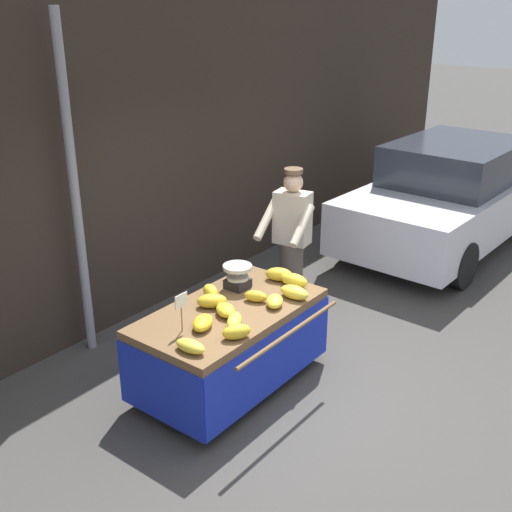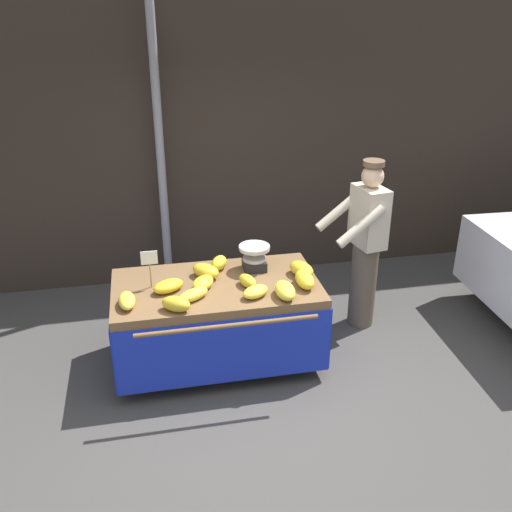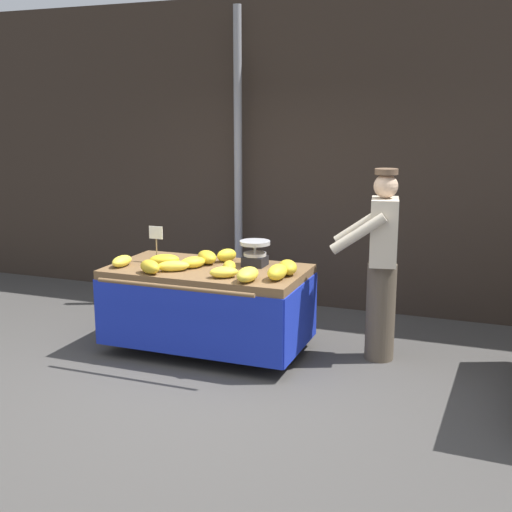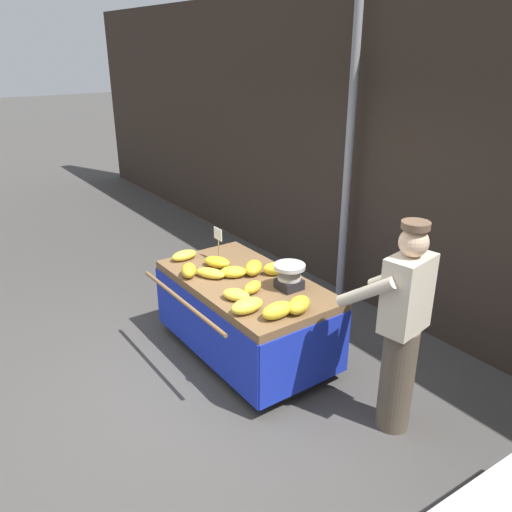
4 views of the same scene
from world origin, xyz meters
name	(u,v)px [view 1 (image 1 of 4)]	position (x,y,z in m)	size (l,w,h in m)	color
ground_plane	(318,403)	(0.00, 0.00, 0.00)	(60.00, 60.00, 0.00)	#423F3D
back_wall	(104,170)	(0.00, 2.71, 1.72)	(16.00, 0.24, 3.44)	#332821
street_pole	(75,194)	(-0.60, 2.40, 1.66)	(0.09, 0.09, 3.32)	gray
banana_cart	(230,330)	(-0.26, 0.81, 0.58)	(1.81, 1.18, 0.80)	brown
weighing_scale	(238,277)	(0.12, 1.02, 0.92)	(0.28, 0.28, 0.24)	black
price_sign	(181,304)	(-0.81, 0.86, 1.05)	(0.14, 0.01, 0.34)	#997A51
banana_bunch_0	(212,301)	(-0.33, 0.95, 0.86)	(0.16, 0.27, 0.12)	gold
banana_bunch_1	(234,321)	(-0.48, 0.57, 0.85)	(0.12, 0.29, 0.10)	yellow
banana_bunch_2	(203,323)	(-0.67, 0.75, 0.85)	(0.16, 0.27, 0.10)	gold
banana_bunch_3	(294,280)	(0.48, 0.61, 0.87)	(0.15, 0.29, 0.13)	yellow
banana_bunch_4	(279,274)	(0.51, 0.81, 0.87)	(0.16, 0.26, 0.13)	gold
banana_bunch_5	(294,292)	(0.27, 0.47, 0.86)	(0.16, 0.29, 0.12)	yellow
banana_bunch_6	(256,296)	(0.00, 0.71, 0.85)	(0.11, 0.21, 0.10)	gold
banana_bunch_7	(275,301)	(0.03, 0.52, 0.85)	(0.15, 0.24, 0.09)	yellow
banana_bunch_8	(190,346)	(-1.01, 0.58, 0.85)	(0.13, 0.27, 0.10)	yellow
banana_bunch_9	(237,332)	(-0.63, 0.42, 0.86)	(0.14, 0.24, 0.12)	gold
banana_bunch_10	(225,310)	(-0.38, 0.75, 0.85)	(0.16, 0.24, 0.10)	yellow
banana_bunch_11	(210,291)	(-0.19, 1.09, 0.86)	(0.12, 0.21, 0.12)	yellow
vendor_person	(291,244)	(1.25, 1.18, 0.87)	(0.63, 0.58, 1.71)	brown
parked_car	(449,196)	(4.45, 0.64, 0.75)	(3.96, 1.85, 1.51)	silver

